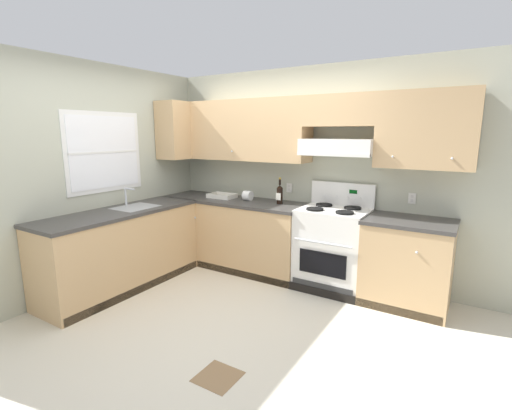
# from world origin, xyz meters

# --- Properties ---
(ground_plane) EXTENTS (7.04, 7.04, 0.00)m
(ground_plane) POSITION_xyz_m (0.00, 0.00, 0.00)
(ground_plane) COLOR beige
(floor_accent_tile) EXTENTS (0.30, 0.30, 0.01)m
(floor_accent_tile) POSITION_xyz_m (0.69, -0.72, 0.00)
(floor_accent_tile) COLOR olive
(floor_accent_tile) RESTS_ON ground_plane
(wall_back) EXTENTS (4.68, 0.57, 2.55)m
(wall_back) POSITION_xyz_m (0.40, 1.53, 1.48)
(wall_back) COLOR #B7BAA3
(wall_back) RESTS_ON ground_plane
(wall_left) EXTENTS (0.47, 4.00, 2.55)m
(wall_left) POSITION_xyz_m (-1.59, 0.23, 1.34)
(wall_left) COLOR #B7BAA3
(wall_left) RESTS_ON ground_plane
(counter_back_run) EXTENTS (3.60, 0.65, 0.91)m
(counter_back_run) POSITION_xyz_m (0.11, 1.24, 0.45)
(counter_back_run) COLOR tan
(counter_back_run) RESTS_ON ground_plane
(counter_left_run) EXTENTS (0.63, 1.91, 1.13)m
(counter_left_run) POSITION_xyz_m (-1.24, -0.00, 0.46)
(counter_left_run) COLOR tan
(counter_left_run) RESTS_ON ground_plane
(stove) EXTENTS (0.76, 0.62, 1.20)m
(stove) POSITION_xyz_m (0.83, 1.25, 0.48)
(stove) COLOR white
(stove) RESTS_ON ground_plane
(wine_bottle) EXTENTS (0.07, 0.08, 0.33)m
(wine_bottle) POSITION_xyz_m (0.11, 1.31, 1.04)
(wine_bottle) COLOR black
(wine_bottle) RESTS_ON counter_back_run
(bowl) EXTENTS (0.36, 0.25, 0.06)m
(bowl) POSITION_xyz_m (-0.75, 1.27, 0.93)
(bowl) COLOR white
(bowl) RESTS_ON counter_back_run
(paper_towel_roll) EXTENTS (0.11, 0.13, 0.13)m
(paper_towel_roll) POSITION_xyz_m (-0.35, 1.28, 0.97)
(paper_towel_roll) COLOR white
(paper_towel_roll) RESTS_ON counter_back_run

